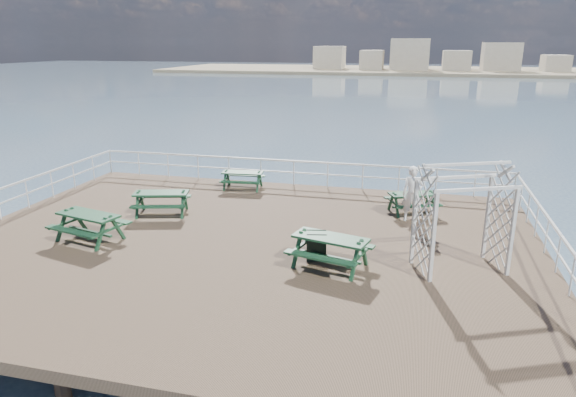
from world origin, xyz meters
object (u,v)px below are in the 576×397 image
at_px(picnic_table_a, 243,176).
at_px(picnic_table_b, 161,198).
at_px(trellis_arbor, 462,223).
at_px(person, 412,194).
at_px(picnic_table_c, 413,199).
at_px(picnic_table_e, 330,245).
at_px(picnic_table_d, 89,221).

relative_size(picnic_table_a, picnic_table_b, 0.81).
bearing_deg(trellis_arbor, picnic_table_a, 119.01).
bearing_deg(picnic_table_a, person, -24.84).
distance_m(picnic_table_c, person, 1.01).
bearing_deg(picnic_table_b, picnic_table_e, -39.74).
bearing_deg(picnic_table_e, picnic_table_d, -166.78).
bearing_deg(picnic_table_c, picnic_table_e, -135.56).
height_order(picnic_table_a, person, person).
xyz_separation_m(picnic_table_a, trellis_arbor, (8.27, -6.17, 0.79)).
bearing_deg(picnic_table_a, picnic_table_d, -117.25).
bearing_deg(picnic_table_a, picnic_table_e, -60.09).
xyz_separation_m(picnic_table_b, picnic_table_c, (8.69, 2.35, -0.06)).
height_order(picnic_table_c, picnic_table_d, picnic_table_d).
relative_size(picnic_table_a, picnic_table_c, 0.86).
height_order(picnic_table_c, trellis_arbor, trellis_arbor).
bearing_deg(picnic_table_a, trellis_arbor, -42.17).
bearing_deg(picnic_table_d, person, 37.49).
height_order(picnic_table_b, person, person).
xyz_separation_m(picnic_table_b, picnic_table_e, (6.59, -2.99, 0.04)).
distance_m(trellis_arbor, person, 3.97).
xyz_separation_m(picnic_table_c, person, (-0.02, -0.91, 0.43)).
distance_m(picnic_table_a, person, 7.38).
distance_m(picnic_table_b, picnic_table_c, 9.00).
relative_size(picnic_table_e, person, 1.24).
xyz_separation_m(picnic_table_a, picnic_table_b, (-1.72, -3.88, 0.07)).
distance_m(picnic_table_a, picnic_table_e, 8.42).
xyz_separation_m(picnic_table_b, trellis_arbor, (9.99, -2.29, 0.72)).
distance_m(picnic_table_b, person, 8.79).
distance_m(picnic_table_a, picnic_table_b, 4.25).
relative_size(picnic_table_a, person, 0.94).
height_order(picnic_table_c, picnic_table_e, picnic_table_e).
bearing_deg(picnic_table_d, picnic_table_e, 12.51).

